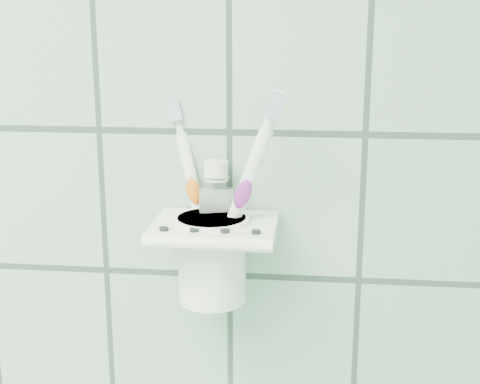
% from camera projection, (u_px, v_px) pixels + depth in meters
% --- Properties ---
extents(holder_bracket, '(0.12, 0.10, 0.04)m').
position_uv_depth(holder_bracket, '(215.00, 230.00, 0.64)').
color(holder_bracket, white).
rests_on(holder_bracket, wall_back).
extents(cup, '(0.07, 0.07, 0.09)m').
position_uv_depth(cup, '(212.00, 255.00, 0.65)').
color(cup, white).
rests_on(cup, holder_bracket).
extents(toothbrush_pink, '(0.05, 0.04, 0.19)m').
position_uv_depth(toothbrush_pink, '(214.00, 193.00, 0.66)').
color(toothbrush_pink, white).
rests_on(toothbrush_pink, cup).
extents(toothbrush_blue, '(0.05, 0.07, 0.19)m').
position_uv_depth(toothbrush_blue, '(216.00, 192.00, 0.66)').
color(toothbrush_blue, white).
rests_on(toothbrush_blue, cup).
extents(toothbrush_orange, '(0.07, 0.02, 0.21)m').
position_uv_depth(toothbrush_orange, '(207.00, 185.00, 0.65)').
color(toothbrush_orange, white).
rests_on(toothbrush_orange, cup).
extents(toothpaste_tube, '(0.04, 0.03, 0.13)m').
position_uv_depth(toothpaste_tube, '(215.00, 215.00, 0.66)').
color(toothpaste_tube, silver).
rests_on(toothpaste_tube, cup).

